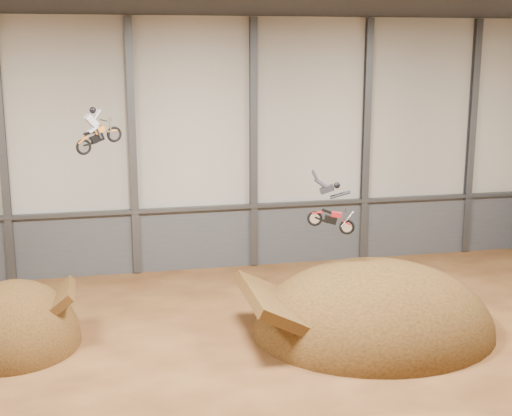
{
  "coord_description": "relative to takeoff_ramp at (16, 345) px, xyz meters",
  "views": [
    {
      "loc": [
        -5.04,
        -23.87,
        12.34
      ],
      "look_at": [
        1.1,
        4.0,
        5.9
      ],
      "focal_mm": 50.0,
      "sensor_mm": 36.0,
      "label": 1
    }
  ],
  "objects": [
    {
      "name": "steel_column_5",
      "position": [
        25.61,
        8.87,
        7.0
      ],
      "size": [
        0.4,
        0.36,
        13.9
      ],
      "primitive_type": "cube",
      "color": "#47494F",
      "rests_on": "ground"
    },
    {
      "name": "steel_column_1",
      "position": [
        -1.05,
        8.87,
        7.0
      ],
      "size": [
        0.4,
        0.36,
        13.9
      ],
      "primitive_type": "cube",
      "color": "#47494F",
      "rests_on": "ground"
    },
    {
      "name": "steel_column_2",
      "position": [
        5.61,
        8.87,
        7.0
      ],
      "size": [
        0.4,
        0.36,
        13.9
      ],
      "primitive_type": "cube",
      "color": "#47494F",
      "rests_on": "ground"
    },
    {
      "name": "fmx_rider_a",
      "position": [
        3.97,
        0.93,
        9.14
      ],
      "size": [
        2.7,
        1.76,
        2.46
      ],
      "primitive_type": null,
      "rotation": [
        0.0,
        -0.3,
        0.41
      ],
      "color": "orange"
    },
    {
      "name": "floor",
      "position": [
        8.95,
        -5.93,
        0.0
      ],
      "size": [
        40.0,
        40.0,
        0.0
      ],
      "primitive_type": "plane",
      "color": "#532E16",
      "rests_on": "ground"
    },
    {
      "name": "steel_rail",
      "position": [
        8.95,
        8.82,
        3.55
      ],
      "size": [
        39.8,
        0.35,
        0.2
      ],
      "primitive_type": "cube",
      "color": "#47494F",
      "rests_on": "lower_band_back"
    },
    {
      "name": "landing_ramp",
      "position": [
        15.42,
        -1.85,
        0.0
      ],
      "size": [
        10.79,
        9.55,
        6.23
      ],
      "primitive_type": "ellipsoid",
      "color": "#39220E",
      "rests_on": "ground"
    },
    {
      "name": "takeoff_ramp",
      "position": [
        0.0,
        0.0,
        0.0
      ],
      "size": [
        5.49,
        6.33,
        5.49
      ],
      "primitive_type": "ellipsoid",
      "color": "#39220E",
      "rests_on": "ground"
    },
    {
      "name": "back_wall",
      "position": [
        8.95,
        9.07,
        7.0
      ],
      "size": [
        40.0,
        0.1,
        14.0
      ],
      "primitive_type": "cube",
      "color": "beige",
      "rests_on": "ground"
    },
    {
      "name": "fmx_rider_b",
      "position": [
        13.46,
        -1.19,
        5.79
      ],
      "size": [
        3.34,
        1.85,
        2.97
      ],
      "primitive_type": null,
      "rotation": [
        0.0,
        0.24,
        -0.35
      ],
      "color": "#AA181E"
    },
    {
      "name": "lower_band_back",
      "position": [
        8.95,
        8.97,
        1.75
      ],
      "size": [
        39.8,
        0.18,
        3.5
      ],
      "primitive_type": "cube",
      "color": "#4D4F54",
      "rests_on": "ground"
    },
    {
      "name": "steel_column_3",
      "position": [
        12.28,
        8.87,
        7.0
      ],
      "size": [
        0.4,
        0.36,
        13.9
      ],
      "primitive_type": "cube",
      "color": "#47494F",
      "rests_on": "ground"
    },
    {
      "name": "steel_column_4",
      "position": [
        18.95,
        8.87,
        7.0
      ],
      "size": [
        0.4,
        0.36,
        13.9
      ],
      "primitive_type": "cube",
      "color": "#47494F",
      "rests_on": "ground"
    }
  ]
}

